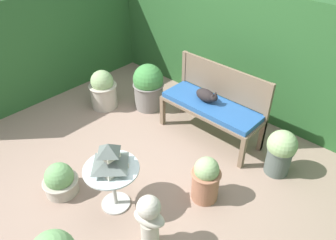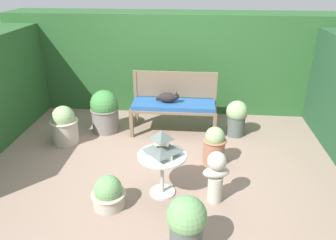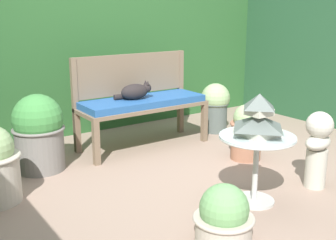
{
  "view_description": "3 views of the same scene",
  "coord_description": "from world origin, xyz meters",
  "views": [
    {
      "loc": [
        2.19,
        -2.07,
        2.93
      ],
      "look_at": [
        0.03,
        0.25,
        0.66
      ],
      "focal_mm": 35.0,
      "sensor_mm": 36.0,
      "label": 1
    },
    {
      "loc": [
        0.46,
        -4.04,
        2.57
      ],
      "look_at": [
        0.08,
        0.05,
        0.68
      ],
      "focal_mm": 35.0,
      "sensor_mm": 36.0,
      "label": 2
    },
    {
      "loc": [
        -2.26,
        -2.83,
        1.5
      ],
      "look_at": [
        -0.15,
        0.2,
        0.52
      ],
      "focal_mm": 45.0,
      "sensor_mm": 36.0,
      "label": 3
    }
  ],
  "objects": [
    {
      "name": "bench_backrest",
      "position": [
        0.09,
        1.27,
        0.73
      ],
      "size": [
        1.43,
        0.06,
        1.01
      ],
      "color": "brown",
      "rests_on": "ground"
    },
    {
      "name": "patio_table",
      "position": [
        0.08,
        -0.68,
        0.43
      ],
      "size": [
        0.59,
        0.59,
        0.55
      ],
      "color": "#B7B7B2",
      "rests_on": "ground"
    },
    {
      "name": "potted_plant_patio_mid",
      "position": [
        -0.53,
        -0.98,
        0.18
      ],
      "size": [
        0.41,
        0.41,
        0.4
      ],
      "color": "#ADA393",
      "rests_on": "ground"
    },
    {
      "name": "cat",
      "position": [
        -0.0,
        1.03,
        0.64
      ],
      "size": [
        0.4,
        0.22,
        0.2
      ],
      "rotation": [
        0.0,
        0.0,
        -0.09
      ],
      "color": "black",
      "rests_on": "garden_bench"
    },
    {
      "name": "potted_plant_table_near",
      "position": [
        -1.09,
        0.99,
        0.37
      ],
      "size": [
        0.49,
        0.49,
        0.74
      ],
      "color": "slate",
      "rests_on": "ground"
    },
    {
      "name": "garden_bench",
      "position": [
        0.09,
        1.03,
        0.47
      ],
      "size": [
        1.43,
        0.53,
        0.55
      ],
      "color": "brown",
      "rests_on": "ground"
    },
    {
      "name": "potted_plant_table_far",
      "position": [
        0.74,
        0.09,
        0.29
      ],
      "size": [
        0.34,
        0.34,
        0.57
      ],
      "color": "#9E664C",
      "rests_on": "ground"
    },
    {
      "name": "potted_plant_bench_left",
      "position": [
        1.15,
        1.03,
        0.33
      ],
      "size": [
        0.36,
        0.36,
        0.61
      ],
      "color": "#4C5651",
      "rests_on": "ground"
    },
    {
      "name": "ground",
      "position": [
        0.0,
        0.0,
        0.0
      ],
      "size": [
        30.0,
        30.0,
        0.0
      ],
      "primitive_type": "plane",
      "color": "gray"
    },
    {
      "name": "foliage_hedge_back",
      "position": [
        0.0,
        2.33,
        0.93
      ],
      "size": [
        6.4,
        0.85,
        1.85
      ],
      "primitive_type": "cube",
      "color": "#285628",
      "rests_on": "ground"
    },
    {
      "name": "pagoda_birdhouse",
      "position": [
        0.08,
        -0.68,
        0.69
      ],
      "size": [
        0.36,
        0.36,
        0.33
      ],
      "color": "beige",
      "rests_on": "patio_table"
    },
    {
      "name": "garden_bust",
      "position": [
        0.73,
        -0.77,
        0.38
      ],
      "size": [
        0.36,
        0.26,
        0.67
      ],
      "rotation": [
        0.0,
        0.0,
        0.26
      ],
      "color": "#B7B2A3",
      "rests_on": "ground"
    }
  ]
}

